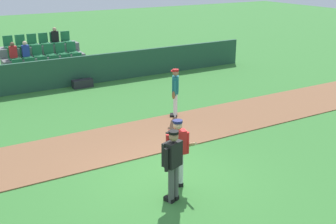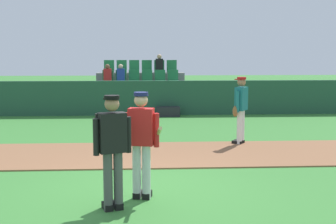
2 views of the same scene
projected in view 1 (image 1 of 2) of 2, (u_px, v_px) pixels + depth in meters
The scene contains 8 objects.
ground_plane at pixel (169, 181), 10.74m from camera, with size 80.00×80.00×0.00m, color #387A33.
infield_dirt_path at pixel (122, 141), 13.09m from camera, with size 28.00×2.73×0.03m, color brown.
dugout_fence at pixel (56, 74), 18.50m from camera, with size 20.00×0.16×1.31m, color #234C38.
stadium_bleachers at pixel (45, 66), 20.04m from camera, with size 3.90×2.95×2.30m.
batter_red_jersey at pixel (178, 151), 10.15m from camera, with size 0.62×0.80×1.76m.
umpire_home_plate at pixel (173, 162), 9.51m from camera, with size 0.56×0.41×1.76m.
runner_teal_jersey at pixel (175, 91), 14.89m from camera, with size 0.50×0.57×1.76m.
equipment_bag at pixel (83, 83), 18.77m from camera, with size 0.90×0.36×0.36m, color #232328.
Camera 1 is at (-4.82, -8.23, 5.24)m, focal length 44.97 mm.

